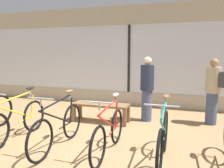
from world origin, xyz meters
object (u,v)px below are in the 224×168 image
object	(u,v)px
bicycle_center_right	(109,132)
bicycle_right	(163,139)
customer_by_window	(214,90)
customer_near_rack	(147,88)
bicycle_center_left	(59,127)
display_bench	(101,107)
bicycle_left	(17,121)

from	to	relation	value
bicycle_center_right	bicycle_right	distance (m)	0.91
customer_by_window	customer_near_rack	bearing A→B (deg)	-172.68
bicycle_center_left	customer_by_window	world-z (taller)	customer_by_window
display_bench	customer_by_window	world-z (taller)	customer_by_window
bicycle_left	bicycle_center_right	xyz separation A→B (m)	(1.93, -0.02, -0.01)
bicycle_center_left	bicycle_center_right	xyz separation A→B (m)	(0.94, 0.07, -0.02)
bicycle_center_right	customer_near_rack	world-z (taller)	customer_near_rack
bicycle_left	customer_near_rack	xyz separation A→B (m)	(2.25, 2.02, 0.47)
bicycle_left	customer_by_window	xyz separation A→B (m)	(3.80, 2.21, 0.47)
bicycle_left	bicycle_center_right	distance (m)	1.93
display_bench	customer_near_rack	world-z (taller)	customer_near_rack
bicycle_right	customer_near_rack	xyz separation A→B (m)	(-0.58, 2.09, 0.45)
bicycle_center_left	bicycle_right	bearing A→B (deg)	0.30
bicycle_center_left	bicycle_right	distance (m)	1.84
bicycle_left	customer_near_rack	size ratio (longest dim) A/B	1.07
bicycle_center_right	display_bench	size ratio (longest dim) A/B	1.17
bicycle_right	customer_by_window	world-z (taller)	customer_by_window
bicycle_left	display_bench	distance (m)	1.96
bicycle_center_right	display_bench	bearing A→B (deg)	115.45
bicycle_center_left	customer_near_rack	bearing A→B (deg)	59.07
bicycle_center_right	customer_near_rack	bearing A→B (deg)	81.00
display_bench	bicycle_left	bearing A→B (deg)	-127.04
bicycle_center_left	customer_by_window	distance (m)	3.66
bicycle_center_left	bicycle_center_right	world-z (taller)	bicycle_center_left
bicycle_center_left	customer_by_window	xyz separation A→B (m)	(2.81, 2.30, 0.46)
bicycle_center_right	bicycle_right	xyz separation A→B (m)	(0.91, -0.06, 0.03)
bicycle_right	display_bench	world-z (taller)	bicycle_right
bicycle_center_left	display_bench	world-z (taller)	bicycle_center_left
display_bench	customer_by_window	bearing A→B (deg)	13.97
bicycle_right	display_bench	bearing A→B (deg)	135.36
display_bench	bicycle_center_left	bearing A→B (deg)	-96.44
bicycle_left	display_bench	bearing A→B (deg)	52.96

